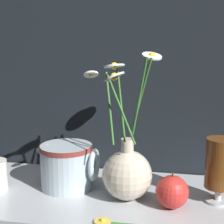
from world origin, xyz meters
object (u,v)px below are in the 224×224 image
vase_with_flowers (127,171)px  ceramic_pitcher (67,164)px  orange_fruit (172,192)px  tea_glass (220,165)px

vase_with_flowers → ceramic_pitcher: (-0.16, 0.04, -0.01)m
orange_fruit → tea_glass: bearing=25.2°
vase_with_flowers → ceramic_pitcher: 0.17m
ceramic_pitcher → tea_glass: 0.38m
tea_glass → orange_fruit: 0.13m
vase_with_flowers → ceramic_pitcher: bearing=166.6°
ceramic_pitcher → tea_glass: bearing=-2.5°
ceramic_pitcher → tea_glass: size_ratio=1.03×
ceramic_pitcher → orange_fruit: ceramic_pitcher is taller
ceramic_pitcher → tea_glass: tea_glass is taller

